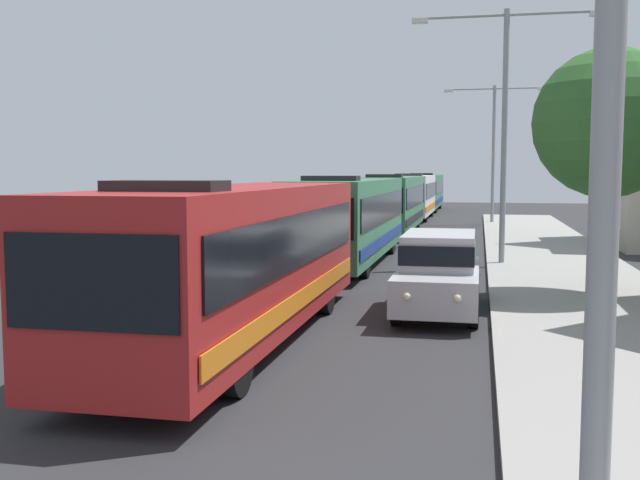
% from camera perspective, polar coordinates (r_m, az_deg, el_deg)
% --- Properties ---
extents(bus_lead, '(2.58, 11.32, 3.21)m').
position_cam_1_polar(bus_lead, '(14.58, -6.30, -1.24)').
color(bus_lead, maroon).
rests_on(bus_lead, ground_plane).
extents(bus_second_in_line, '(2.58, 12.03, 3.21)m').
position_cam_1_polar(bus_second_in_line, '(26.99, 2.33, 1.78)').
color(bus_second_in_line, '#33724C').
rests_on(bus_second_in_line, ground_plane).
extents(bus_middle, '(2.58, 11.12, 3.21)m').
position_cam_1_polar(bus_middle, '(40.01, 5.56, 2.91)').
color(bus_middle, '#33724C').
rests_on(bus_middle, ground_plane).
extents(bus_fourth_in_line, '(2.58, 10.71, 3.21)m').
position_cam_1_polar(bus_fourth_in_line, '(52.64, 7.16, 3.46)').
color(bus_fourth_in_line, silver).
rests_on(bus_fourth_in_line, ground_plane).
extents(bus_rear, '(2.58, 12.37, 3.21)m').
position_cam_1_polar(bus_rear, '(64.27, 8.08, 3.77)').
color(bus_rear, '#33724C').
rests_on(bus_rear, ground_plane).
extents(white_suv, '(1.86, 5.07, 1.90)m').
position_cam_1_polar(white_suv, '(17.70, 9.15, -2.27)').
color(white_suv, '#B7B7BC').
rests_on(white_suv, ground_plane).
extents(streetlamp_mid, '(6.48, 0.28, 8.73)m').
position_cam_1_polar(streetlamp_mid, '(26.78, 14.04, 9.76)').
color(streetlamp_mid, gray).
rests_on(streetlamp_mid, sidewalk).
extents(streetlamp_far, '(6.26, 0.28, 8.56)m').
position_cam_1_polar(streetlamp_far, '(48.28, 13.22, 7.59)').
color(streetlamp_far, gray).
rests_on(streetlamp_far, sidewalk).
extents(roadside_tree, '(3.85, 3.85, 6.36)m').
position_cam_1_polar(roadside_tree, '(20.63, 21.33, 8.35)').
color(roadside_tree, '#4C3823').
rests_on(roadside_tree, sidewalk).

